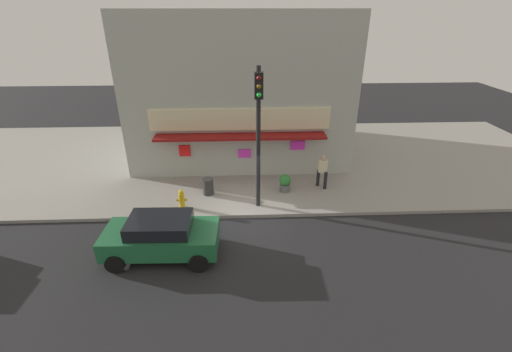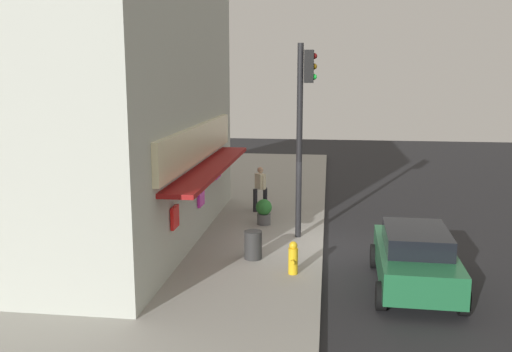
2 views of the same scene
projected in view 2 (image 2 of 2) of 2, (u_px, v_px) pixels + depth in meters
ground_plane at (323, 249)px, 16.53m from camera, size 55.04×55.04×0.00m
sidewalk at (126, 239)px, 17.29m from camera, size 36.69×12.16×0.15m
corner_building at (76, 112)px, 16.75m from camera, size 11.24×8.29×7.71m
traffic_light at (303, 117)px, 16.60m from camera, size 0.32×0.58×5.86m
fire_hydrant at (293, 258)px, 14.04m from camera, size 0.49×0.25×0.85m
trash_can at (253, 245)px, 15.19m from camera, size 0.48×0.48×0.78m
pedestrian at (260, 187)px, 20.35m from camera, size 0.50×0.56×1.64m
potted_plant_by_doorway at (264, 211)px, 18.64m from camera, size 0.54×0.54×0.85m
parked_car_green at (415, 258)px, 13.38m from camera, size 3.96×2.05×1.50m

